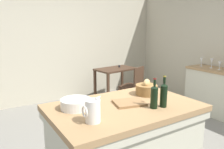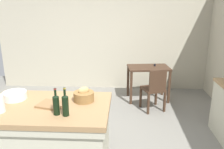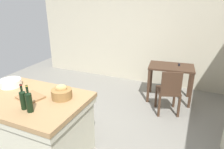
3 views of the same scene
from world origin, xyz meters
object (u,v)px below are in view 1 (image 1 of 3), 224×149
at_px(island_table, 124,142).
at_px(wash_bowl, 76,104).
at_px(writing_desk, 116,74).
at_px(wine_glass_far_right, 202,60).
at_px(side_cabinet, 218,92).
at_px(wine_glass_middle, 220,64).
at_px(bread_basket, 146,89).
at_px(wine_bottle_amber, 154,96).
at_px(pitcher, 93,111).
at_px(wine_bottle_dark, 164,94).
at_px(wooden_chair, 134,86).
at_px(wine_glass_right, 212,61).
at_px(cutting_board, 129,103).

height_order(island_table, wash_bowl, wash_bowl).
distance_m(writing_desk, wine_glass_far_right, 1.87).
distance_m(island_table, side_cabinet, 2.77).
height_order(writing_desk, wine_glass_middle, wine_glass_middle).
height_order(bread_basket, wine_glass_far_right, bread_basket).
bearing_deg(island_table, wine_bottle_amber, -49.23).
distance_m(pitcher, wine_glass_far_right, 3.43).
relative_size(side_cabinet, bread_basket, 4.75).
xyz_separation_m(island_table, bread_basket, (0.43, 0.16, 0.49)).
bearing_deg(wine_bottle_amber, wine_bottle_dark, -11.02).
xyz_separation_m(wooden_chair, wine_glass_far_right, (1.16, -0.76, 0.55)).
distance_m(side_cabinet, wine_glass_middle, 0.56).
distance_m(side_cabinet, pitcher, 3.33).
bearing_deg(wine_bottle_amber, pitcher, 177.84).
distance_m(wooden_chair, wine_glass_right, 1.62).
bearing_deg(wooden_chair, pitcher, -134.52).
relative_size(island_table, wine_glass_right, 8.22).
relative_size(island_table, bread_basket, 5.95).
bearing_deg(bread_basket, wine_bottle_amber, -121.46).
bearing_deg(cutting_board, bread_basket, 23.13).
xyz_separation_m(writing_desk, bread_basket, (-1.04, -2.28, 0.34)).
xyz_separation_m(island_table, wine_bottle_amber, (0.20, -0.23, 0.54)).
relative_size(bread_basket, wine_bottle_amber, 0.84).
bearing_deg(wine_glass_far_right, wooden_chair, 146.74).
xyz_separation_m(wine_bottle_amber, wine_glass_right, (2.51, 1.08, -0.00)).
xyz_separation_m(pitcher, wine_bottle_dark, (0.77, -0.05, 0.03)).
xyz_separation_m(cutting_board, wine_glass_middle, (2.58, 0.65, 0.09)).
relative_size(writing_desk, wine_bottle_dark, 2.97).
bearing_deg(writing_desk, wine_bottle_amber, -115.64).
xyz_separation_m(bread_basket, wine_glass_right, (2.27, 0.69, 0.05)).
bearing_deg(wash_bowl, bread_basket, -0.80).
height_order(island_table, cutting_board, cutting_board).
bearing_deg(wine_glass_middle, wine_glass_far_right, 82.85).
distance_m(island_table, wine_glass_right, 2.89).
height_order(wine_glass_middle, wine_glass_far_right, wine_glass_far_right).
bearing_deg(wooden_chair, bread_basket, -123.40).
bearing_deg(cutting_board, wooden_chair, 51.21).
height_order(pitcher, wine_bottle_amber, wine_bottle_amber).
bearing_deg(side_cabinet, wine_glass_far_right, 88.62).
xyz_separation_m(wooden_chair, bread_basket, (-1.11, -1.69, 0.50)).
relative_size(wooden_chair, wine_glass_right, 4.78).
bearing_deg(wine_glass_middle, wine_bottle_amber, -160.34).
height_order(pitcher, bread_basket, pitcher).
relative_size(wooden_chair, cutting_board, 2.88).
bearing_deg(pitcher, side_cabinet, 15.25).
distance_m(bread_basket, wine_glass_right, 2.37).
distance_m(side_cabinet, wine_bottle_dark, 2.62).
distance_m(wine_bottle_dark, wine_glass_right, 2.64).
relative_size(wooden_chair, bread_basket, 3.46).
height_order(writing_desk, wine_bottle_dark, wine_bottle_dark).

